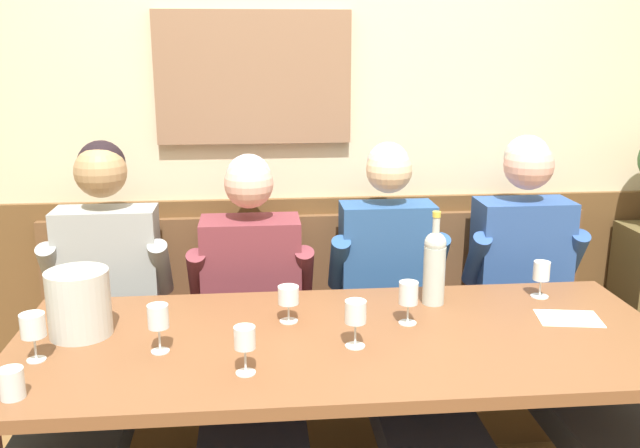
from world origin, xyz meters
TOP-DOWN VIEW (x-y plane):
  - room_wall_back at (-0.00, 1.09)m, footprint 6.80×0.12m
  - wood_wainscot_panel at (0.00, 1.04)m, footprint 6.80×0.03m
  - wall_bench at (0.00, 0.83)m, footprint 2.43×0.42m
  - dining_table at (0.00, 0.10)m, footprint 2.13×0.88m
  - person_center_right_seat at (-0.88, 0.43)m, footprint 0.51×1.33m
  - person_left_seat at (-0.30, 0.43)m, footprint 0.51×1.34m
  - person_right_seat at (0.27, 0.42)m, footprint 0.50×1.33m
  - person_center_left_seat at (0.87, 0.44)m, footprint 0.50×1.33m
  - ice_bucket at (-0.85, 0.19)m, footprint 0.20×0.20m
  - wine_bottle_green_tall at (0.36, 0.36)m, footprint 0.08×0.08m
  - wine_glass_by_bottle at (-0.32, -0.14)m, footprint 0.06×0.06m
  - wine_glass_near_bucket at (-0.94, 0.01)m, footprint 0.07×0.07m
  - wine_glass_right_end at (0.78, 0.38)m, footprint 0.07×0.07m
  - wine_glass_left_end at (0.02, 0.01)m, footprint 0.07×0.07m
  - wine_glass_mid_left at (-0.58, 0.03)m, footprint 0.06×0.06m
  - wine_glass_mid_right at (-0.17, 0.23)m, footprint 0.07×0.07m
  - wine_glass_center_front at (0.23, 0.18)m, footprint 0.07×0.07m
  - water_tumbler_right at (-0.94, -0.22)m, footprint 0.07×0.07m
  - tasting_sheet_left_guest at (0.79, 0.17)m, footprint 0.23×0.18m

SIDE VIEW (x-z plane):
  - wall_bench at x=0.00m, z-range -0.19..0.75m
  - wood_wainscot_panel at x=0.00m, z-range 0.00..1.01m
  - person_left_seat at x=-0.30m, z-range -0.02..1.23m
  - person_right_seat at x=0.27m, z-range -0.04..1.25m
  - person_center_right_seat at x=-0.88m, z-range -0.03..1.28m
  - person_center_left_seat at x=0.87m, z-range -0.02..1.29m
  - dining_table at x=0.00m, z-range 0.30..1.06m
  - tasting_sheet_left_guest at x=0.79m, z-range 0.76..0.76m
  - water_tumbler_right at x=-0.94m, z-range 0.76..0.84m
  - wine_glass_mid_right at x=-0.17m, z-range 0.78..0.91m
  - wine_glass_right_end at x=0.78m, z-range 0.78..0.92m
  - wine_glass_center_front at x=0.23m, z-range 0.79..0.93m
  - wine_glass_near_bucket at x=-0.94m, z-range 0.79..0.94m
  - wine_glass_by_bottle at x=-0.32m, z-range 0.79..0.94m
  - wine_glass_mid_left at x=-0.58m, z-range 0.79..0.94m
  - ice_bucket at x=-0.85m, z-range 0.76..0.98m
  - wine_glass_left_end at x=0.02m, z-range 0.79..0.95m
  - wine_bottle_green_tall at x=0.36m, z-range 0.73..1.08m
  - room_wall_back at x=0.00m, z-range 0.00..2.80m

